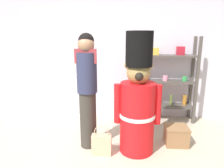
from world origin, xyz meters
name	(u,v)px	position (x,y,z in m)	size (l,w,h in m)	color
back_wall	(116,54)	(0.00, 2.20, 1.30)	(6.40, 0.12, 2.60)	silver
merchandise_shelf	(165,80)	(0.97, 1.98, 0.83)	(1.16, 0.35, 1.66)	#4C4742
teddy_bear_guard	(138,102)	(0.37, 0.80, 0.75)	(0.67, 0.51, 1.73)	red
person_shopper	(87,87)	(-0.36, 0.89, 0.93)	(0.31, 0.29, 1.71)	#38332D
shopping_bag	(102,144)	(-0.13, 0.65, 0.16)	(0.28, 0.12, 0.45)	#C1AD89
display_crate	(176,135)	(1.01, 1.01, 0.15)	(0.35, 0.32, 0.30)	olive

